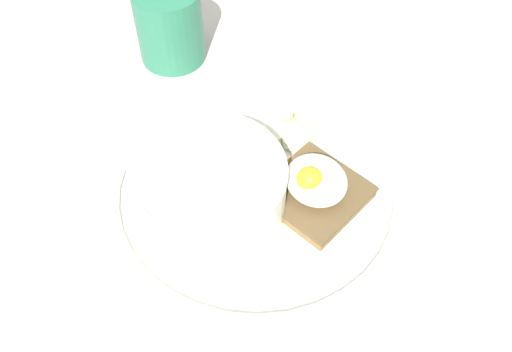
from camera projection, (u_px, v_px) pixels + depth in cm
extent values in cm
cube|color=beige|center=(256.00, 201.00, 56.26)|extent=(120.00, 120.00, 2.00)
cylinder|color=silver|center=(256.00, 192.00, 55.07)|extent=(27.35, 27.35, 1.00)
torus|color=silver|center=(256.00, 187.00, 54.44)|extent=(27.15, 27.15, 0.60)
cylinder|color=white|center=(210.00, 187.00, 51.57)|extent=(13.97, 13.97, 5.14)
torus|color=white|center=(208.00, 170.00, 49.54)|extent=(14.17, 14.17, 0.60)
cylinder|color=beige|center=(210.00, 191.00, 52.02)|extent=(12.57, 12.57, 3.61)
ellipsoid|color=beige|center=(209.00, 180.00, 50.75)|extent=(11.94, 11.94, 1.20)
ellipsoid|color=tan|center=(199.00, 197.00, 49.18)|extent=(1.29, 1.77, 0.69)
ellipsoid|color=tan|center=(199.00, 177.00, 50.55)|extent=(1.64, 1.18, 0.65)
ellipsoid|color=#89684B|center=(208.00, 183.00, 50.20)|extent=(1.75, 1.69, 0.64)
ellipsoid|color=#A58B52|center=(256.00, 182.00, 50.26)|extent=(1.75, 1.67, 0.64)
ellipsoid|color=tan|center=(241.00, 198.00, 49.18)|extent=(1.68, 1.19, 0.67)
cube|color=brown|center=(315.00, 191.00, 53.15)|extent=(10.25, 10.25, 0.30)
cube|color=brown|center=(314.00, 194.00, 53.55)|extent=(10.05, 10.05, 1.22)
ellipsoid|color=white|center=(316.00, 180.00, 51.86)|extent=(5.99, 5.51, 3.07)
sphere|color=yellow|center=(310.00, 180.00, 50.82)|extent=(2.56, 2.56, 2.56)
cylinder|color=#EFEDC2|center=(297.00, 137.00, 57.69)|extent=(4.30, 4.20, 1.90)
cylinder|color=#BAB997|center=(297.00, 132.00, 57.16)|extent=(0.75, 0.75, 0.23)
cylinder|color=beige|center=(281.00, 113.00, 60.20)|extent=(2.91, 2.90, 0.99)
cylinder|color=#B1B08B|center=(281.00, 109.00, 59.81)|extent=(0.52, 0.52, 0.12)
cylinder|color=#F3ECB0|center=(309.00, 114.00, 59.65)|extent=(4.39, 4.31, 1.83)
cylinder|color=#BEB889|center=(310.00, 110.00, 59.13)|extent=(0.77, 0.77, 0.22)
cylinder|color=beige|center=(270.00, 136.00, 58.09)|extent=(3.73, 3.67, 1.35)
cylinder|color=#BAB194|center=(270.00, 133.00, 57.77)|extent=(0.67, 0.66, 0.22)
cylinder|color=#2C7958|center=(170.00, 25.00, 64.54)|extent=(7.65, 7.65, 8.91)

